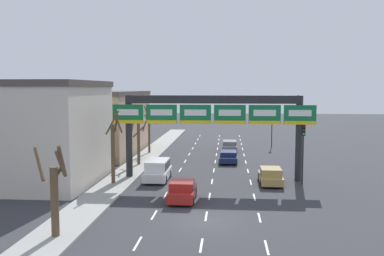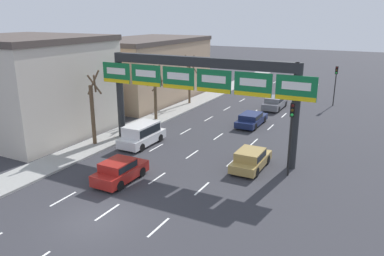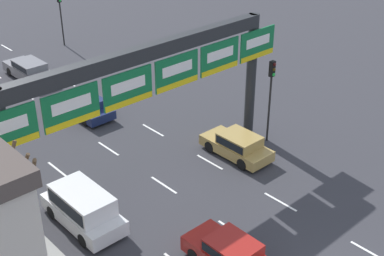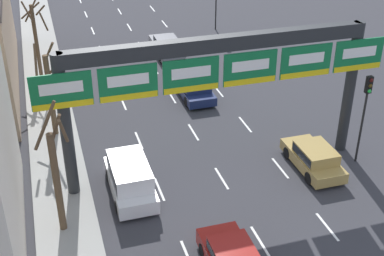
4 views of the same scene
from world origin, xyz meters
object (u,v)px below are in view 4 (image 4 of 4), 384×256
tree_bare_closest (36,37)px  sign_gantry (219,73)px  suv_white (130,177)px  car_grey (167,46)px  car_gold (314,157)px  tree_bare_third (56,173)px  tree_bare_furthest (50,89)px  traffic_light_near_gantry (366,103)px  car_navy (193,87)px

tree_bare_closest → sign_gantry: bearing=-60.1°
suv_white → tree_bare_closest: 15.54m
car_grey → car_gold: bearing=-79.5°
tree_bare_third → tree_bare_furthest: (0.27, 8.81, -0.10)m
traffic_light_near_gantry → tree_bare_third: tree_bare_third is taller
car_navy → tree_bare_closest: size_ratio=0.83×
sign_gantry → car_navy: bearing=80.9°
car_grey → tree_bare_furthest: tree_bare_furthest is taller
suv_white → tree_bare_furthest: (-3.11, 6.98, 1.97)m
tree_bare_furthest → suv_white: bearing=-66.0°
car_navy → car_grey: 7.74m
car_gold → suv_white: size_ratio=0.93×
suv_white → tree_bare_closest: tree_bare_closest is taller
sign_gantry → suv_white: 6.62m
sign_gantry → suv_white: sign_gantry is taller
sign_gantry → tree_bare_third: bearing=-162.2°
car_navy → suv_white: size_ratio=1.05×
car_navy → tree_bare_third: 15.09m
suv_white → car_grey: suv_white is taller
tree_bare_closest → tree_bare_furthest: tree_bare_closest is taller
suv_white → tree_bare_closest: size_ratio=0.79×
car_grey → tree_bare_third: bearing=-116.8°
car_navy → tree_bare_closest: (-9.57, 5.33, 2.68)m
car_navy → tree_bare_third: (-9.52, -11.46, 2.39)m
car_grey → tree_bare_furthest: (-9.41, -10.39, 2.21)m
sign_gantry → car_navy: size_ratio=3.70×
car_grey → traffic_light_near_gantry: traffic_light_near_gantry is taller
tree_bare_closest → tree_bare_furthest: 8.00m
sign_gantry → tree_bare_furthest: (-7.83, 6.21, -2.60)m
car_grey → traffic_light_near_gantry: (5.94, -17.97, 2.78)m
traffic_light_near_gantry → tree_bare_closest: (-15.67, 15.56, -0.18)m
sign_gantry → car_grey: (1.58, 16.60, -4.81)m
suv_white → traffic_light_near_gantry: traffic_light_near_gantry is taller
car_navy → suv_white: 11.43m
car_gold → car_grey: car_grey is taller
suv_white → tree_bare_furthest: bearing=114.0°
car_grey → traffic_light_near_gantry: bearing=-71.7°
car_gold → suv_white: 9.65m
car_gold → suv_white: (-9.62, 0.63, 0.26)m
car_navy → tree_bare_closest: bearing=150.9°
sign_gantry → tree_bare_furthest: bearing=141.6°
car_navy → tree_bare_furthest: tree_bare_furthest is taller
sign_gantry → tree_bare_third: size_ratio=2.91×
tree_bare_closest → tree_bare_third: 16.80m
suv_white → sign_gantry: bearing=9.2°
sign_gantry → tree_bare_third: (-8.10, -2.59, -2.50)m
sign_gantry → car_gold: (4.90, -1.39, -4.83)m
sign_gantry → car_grey: sign_gantry is taller
car_navy → car_grey: bearing=88.8°
sign_gantry → car_navy: 10.23m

